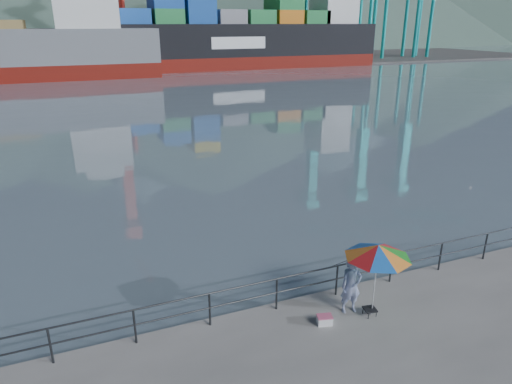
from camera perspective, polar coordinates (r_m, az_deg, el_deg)
harbor_water at (r=138.79m, az=-21.21°, el=15.87°), size 500.00×280.00×0.00m
far_dock at (r=102.75m, az=-14.74°, el=15.41°), size 200.00×40.00×0.40m
guardrail at (r=13.11m, az=-1.50°, el=-13.45°), size 22.00×0.06×1.03m
container_stacks at (r=108.10m, az=-2.98°, el=17.62°), size 58.00×5.40×7.80m
fisherman at (r=13.44m, az=11.80°, el=-11.38°), size 0.67×0.49×1.69m
beach_umbrella at (r=12.83m, az=15.01°, el=-7.17°), size 1.92×1.92×2.23m
folding_stool at (r=13.78m, az=14.02°, el=-14.30°), size 0.39×0.39×0.22m
cooler_bag at (r=13.20m, az=8.56°, el=-15.58°), size 0.46×0.36×0.23m
fishing_rod at (r=14.77m, az=9.93°, el=-11.92°), size 0.53×1.83×1.34m
container_ship at (r=89.31m, az=-2.22°, el=19.13°), size 57.03×9.51×18.10m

